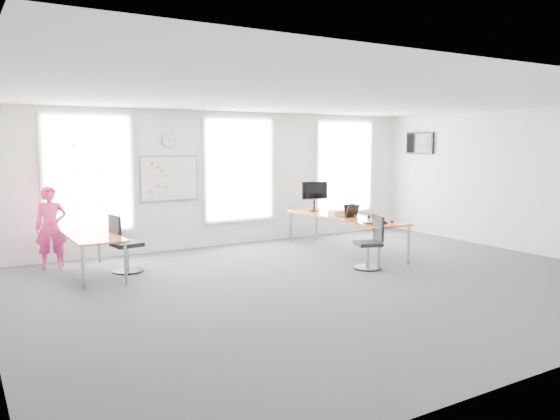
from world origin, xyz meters
TOP-DOWN VIEW (x-y plane):
  - floor at (0.00, 0.00)m, footprint 10.00×10.00m
  - ceiling at (0.00, 0.00)m, footprint 10.00×10.00m
  - wall_back at (0.00, 4.00)m, footprint 10.00×0.00m
  - wall_right at (5.00, 0.00)m, footprint 0.00×10.00m
  - window_left at (-3.00, 3.97)m, footprint 1.60×0.06m
  - window_mid at (0.30, 3.97)m, footprint 1.60×0.06m
  - window_right at (3.30, 3.97)m, footprint 1.60×0.06m
  - desk_right at (1.71, 1.91)m, footprint 0.85×3.18m
  - desk_left at (-3.28, 2.61)m, footprint 0.79×1.97m
  - chair_right at (1.20, 0.44)m, footprint 0.56×0.56m
  - chair_left at (-2.76, 2.48)m, footprint 0.56×0.56m
  - person at (-3.80, 3.50)m, footprint 0.61×0.45m
  - whiteboard at (-1.35, 3.97)m, footprint 1.20×0.03m
  - wall_clock at (-1.35, 3.97)m, footprint 0.30×0.04m
  - tv at (4.95, 3.00)m, footprint 0.06×0.90m
  - keyboard at (1.55, 0.73)m, footprint 0.48×0.29m
  - mouse at (1.90, 0.65)m, footprint 0.07×0.10m
  - lens_cap at (1.81, 1.06)m, footprint 0.08×0.08m
  - headphones at (1.92, 1.28)m, footprint 0.16×0.09m
  - laptop_sleeve at (1.70, 1.65)m, footprint 0.35×0.23m
  - paper_stack at (1.64, 2.04)m, footprint 0.32×0.24m
  - monitor at (1.69, 2.96)m, footprint 0.58×0.25m

SIDE VIEW (x-z plane):
  - floor at x=0.00m, z-range 0.00..0.00m
  - chair_right at x=1.20m, z-range -0.06..0.91m
  - chair_left at x=-2.76m, z-range -0.06..0.98m
  - desk_left at x=-3.28m, z-range 0.30..1.02m
  - desk_right at x=1.71m, z-range 0.34..1.11m
  - person at x=-3.80m, z-range 0.00..1.52m
  - lens_cap at x=1.81m, z-range 0.77..0.78m
  - keyboard at x=1.55m, z-range 0.77..0.80m
  - mouse at x=1.90m, z-range 0.77..0.81m
  - headphones at x=1.92m, z-range 0.77..0.86m
  - paper_stack at x=1.64m, z-range 0.77..0.88m
  - laptop_sleeve at x=1.70m, z-range 0.77..1.05m
  - monitor at x=1.69m, z-range 0.84..1.50m
  - wall_back at x=0.00m, z-range -3.50..6.50m
  - wall_right at x=5.00m, z-range -3.50..6.50m
  - whiteboard at x=-1.35m, z-range 1.10..2.00m
  - window_left at x=-3.00m, z-range 0.60..2.80m
  - window_mid at x=0.30m, z-range 0.60..2.80m
  - window_right at x=3.30m, z-range 0.60..2.80m
  - tv at x=4.95m, z-range 2.02..2.57m
  - wall_clock at x=-1.35m, z-range 2.20..2.50m
  - ceiling at x=0.00m, z-range 3.00..3.00m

